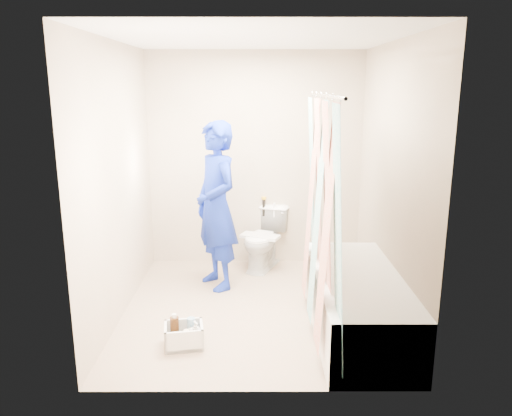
{
  "coord_description": "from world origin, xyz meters",
  "views": [
    {
      "loc": [
        0.0,
        -4.29,
        2.03
      ],
      "look_at": [
        0.01,
        0.42,
        0.86
      ],
      "focal_mm": 35.0,
      "sensor_mm": 36.0,
      "label": 1
    }
  ],
  "objects_px": {
    "toilet": "(264,239)",
    "plumber": "(216,206)",
    "bathtub": "(356,301)",
    "cleaning_caddy": "(185,336)"
  },
  "relations": [
    {
      "from": "bathtub",
      "to": "toilet",
      "type": "bearing_deg",
      "value": 116.58
    },
    {
      "from": "bathtub",
      "to": "toilet",
      "type": "xyz_separation_m",
      "value": [
        -0.75,
        1.51,
        0.08
      ]
    },
    {
      "from": "bathtub",
      "to": "plumber",
      "type": "distance_m",
      "value": 1.68
    },
    {
      "from": "bathtub",
      "to": "toilet",
      "type": "distance_m",
      "value": 1.68
    },
    {
      "from": "toilet",
      "to": "plumber",
      "type": "xyz_separation_m",
      "value": [
        -0.49,
        -0.52,
        0.5
      ]
    },
    {
      "from": "bathtub",
      "to": "toilet",
      "type": "relative_size",
      "value": 2.55
    },
    {
      "from": "toilet",
      "to": "plumber",
      "type": "relative_size",
      "value": 0.4
    },
    {
      "from": "plumber",
      "to": "toilet",
      "type": "bearing_deg",
      "value": 106.21
    },
    {
      "from": "cleaning_caddy",
      "to": "bathtub",
      "type": "bearing_deg",
      "value": 1.12
    },
    {
      "from": "bathtub",
      "to": "plumber",
      "type": "height_order",
      "value": "plumber"
    }
  ]
}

